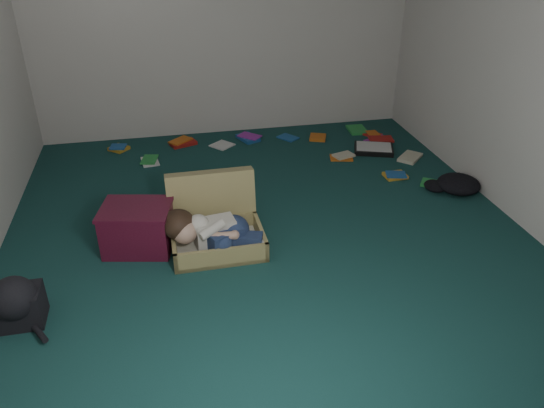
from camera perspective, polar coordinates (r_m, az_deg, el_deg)
name	(u,v)px	position (r m, az deg, el deg)	size (l,w,h in m)	color
floor	(268,234)	(4.14, -0.43, -3.25)	(4.50, 4.50, 0.00)	#153E3C
wall_back	(223,12)	(5.79, -5.28, 19.91)	(4.50, 4.50, 0.00)	silver
wall_front	(419,261)	(1.64, 15.55, -5.89)	(4.50, 4.50, 0.00)	silver
wall_right	(535,53)	(4.46, 26.48, 14.35)	(4.50, 4.50, 0.00)	silver
suitcase	(215,223)	(4.01, -6.15, -2.09)	(0.68, 0.67, 0.49)	tan
person	(211,231)	(3.84, -6.54, -2.91)	(0.73, 0.35, 0.31)	silver
maroon_bin	(138,228)	(4.01, -14.22, -2.48)	(0.57, 0.49, 0.34)	#4B0F23
backpack	(14,306)	(3.60, -25.97, -9.86)	(0.41, 0.33, 0.25)	black
clothing_pile	(441,180)	(5.05, 17.73, 2.44)	(0.42, 0.34, 0.13)	black
paper_tray	(374,149)	(5.67, 10.88, 5.85)	(0.47, 0.41, 0.06)	black
book_scatter	(300,149)	(5.62, 3.02, 5.97)	(3.11, 1.73, 0.02)	gold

